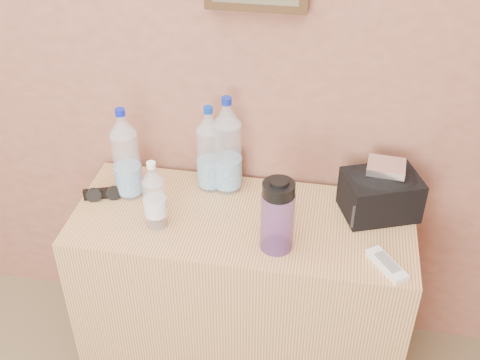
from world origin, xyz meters
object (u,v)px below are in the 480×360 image
pet_large_a (126,158)px  pet_large_c (227,150)px  sunglasses (104,193)px  ac_remote (387,265)px  toiletry_bag (381,193)px  nalgene_bottle (278,215)px  pet_small (155,198)px  pet_large_b (210,153)px  dresser (242,293)px  foil_packet (386,167)px

pet_large_a → pet_large_c: pet_large_c is taller
sunglasses → ac_remote: bearing=-30.2°
pet_large_a → toiletry_bag: pet_large_a is taller
nalgene_bottle → pet_small: bearing=174.5°
pet_large_b → nalgene_bottle: (0.26, -0.27, -0.02)m
pet_large_b → sunglasses: (-0.33, -0.13, -0.12)m
pet_large_b → toiletry_bag: 0.56m
dresser → ac_remote: 0.59m
pet_small → ac_remote: (0.70, -0.07, -0.09)m
ac_remote → toiletry_bag: (-0.02, 0.26, 0.07)m
pet_small → pet_large_a: bearing=133.3°
pet_small → nalgene_bottle: 0.38m
toiletry_bag → pet_large_b: bearing=154.3°
toiletry_bag → foil_packet: 0.09m
dresser → pet_large_b: pet_large_b is taller
pet_large_b → dresser: bearing=-48.5°
sunglasses → foil_packet: size_ratio=1.19×
nalgene_bottle → foil_packet: (0.31, 0.23, 0.05)m
dresser → foil_packet: 0.67m
pet_large_b → ac_remote: (0.58, -0.30, -0.13)m
sunglasses → pet_large_b: bearing=1.4°
dresser → sunglasses: (-0.47, 0.03, 0.36)m
nalgene_bottle → ac_remote: 0.34m
toiletry_bag → foil_packet: foil_packet is taller
dresser → nalgene_bottle: 0.49m
pet_large_a → pet_small: 0.20m
pet_large_a → pet_large_c: bearing=16.0°
dresser → pet_large_a: bearing=170.4°
pet_large_c → pet_small: (-0.18, -0.23, -0.05)m
foil_packet → toiletry_bag: bearing=-111.9°
pet_small → foil_packet: pet_small is taller
sunglasses → ac_remote: 0.93m
ac_remote → pet_small: bearing=-131.9°
pet_large_c → nalgene_bottle: 0.34m
pet_large_b → foil_packet: 0.57m
nalgene_bottle → toiletry_bag: (0.30, 0.22, -0.04)m
dresser → toiletry_bag: toiletry_bag is taller
toiletry_bag → sunglasses: bearing=164.1°
pet_large_b → ac_remote: pet_large_b is taller
pet_large_b → nalgene_bottle: size_ratio=1.26×
dresser → nalgene_bottle: (0.12, -0.11, 0.46)m
toiletry_bag → foil_packet: (0.00, 0.01, 0.09)m
toiletry_bag → foil_packet: bearing=47.2°
sunglasses → toiletry_bag: toiletry_bag is taller
foil_packet → dresser: bearing=-164.4°
pet_large_a → pet_small: (0.13, -0.14, -0.04)m
pet_large_c → foil_packet: pet_large_c is taller
nalgene_bottle → ac_remote: (0.32, -0.04, -0.11)m
nalgene_bottle → ac_remote: bearing=-6.4°
sunglasses → foil_packet: 0.91m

